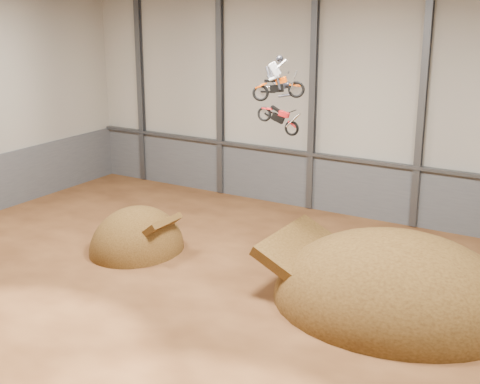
# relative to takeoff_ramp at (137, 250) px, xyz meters

# --- Properties ---
(floor) EXTENTS (40.00, 40.00, 0.00)m
(floor) POSITION_rel_takeoff_ramp_xyz_m (8.07, -3.55, 0.00)
(floor) COLOR #4D2A14
(floor) RESTS_ON ground
(back_wall) EXTENTS (40.00, 0.10, 14.00)m
(back_wall) POSITION_rel_takeoff_ramp_xyz_m (8.07, 11.45, 7.00)
(back_wall) COLOR #B1AB9D
(back_wall) RESTS_ON ground
(lower_band_back) EXTENTS (39.80, 0.18, 3.50)m
(lower_band_back) POSITION_rel_takeoff_ramp_xyz_m (8.07, 11.35, 1.75)
(lower_band_back) COLOR #57595F
(lower_band_back) RESTS_ON ground
(steel_rail) EXTENTS (39.80, 0.35, 0.20)m
(steel_rail) POSITION_rel_takeoff_ramp_xyz_m (8.07, 11.20, 3.55)
(steel_rail) COLOR #47494F
(steel_rail) RESTS_ON lower_band_back
(steel_column_0) EXTENTS (0.40, 0.36, 13.90)m
(steel_column_0) POSITION_rel_takeoff_ramp_xyz_m (-8.60, 11.25, 7.00)
(steel_column_0) COLOR #47494F
(steel_column_0) RESTS_ON ground
(steel_column_1) EXTENTS (0.40, 0.36, 13.90)m
(steel_column_1) POSITION_rel_takeoff_ramp_xyz_m (-1.93, 11.25, 7.00)
(steel_column_1) COLOR #47494F
(steel_column_1) RESTS_ON ground
(steel_column_2) EXTENTS (0.40, 0.36, 13.90)m
(steel_column_2) POSITION_rel_takeoff_ramp_xyz_m (4.73, 11.25, 7.00)
(steel_column_2) COLOR #47494F
(steel_column_2) RESTS_ON ground
(steel_column_3) EXTENTS (0.40, 0.36, 13.90)m
(steel_column_3) POSITION_rel_takeoff_ramp_xyz_m (11.40, 11.25, 7.00)
(steel_column_3) COLOR #47494F
(steel_column_3) RESTS_ON ground
(takeoff_ramp) EXTENTS (4.69, 5.41, 4.69)m
(takeoff_ramp) POSITION_rel_takeoff_ramp_xyz_m (0.00, 0.00, 0.00)
(takeoff_ramp) COLOR #3D260F
(takeoff_ramp) RESTS_ON ground
(landing_ramp) EXTENTS (10.83, 9.58, 6.25)m
(landing_ramp) POSITION_rel_takeoff_ramp_xyz_m (13.78, 0.79, 0.00)
(landing_ramp) COLOR #3D260F
(landing_ramp) RESTS_ON ground
(fmx_rider_a) EXTENTS (2.56, 1.78, 2.24)m
(fmx_rider_a) POSITION_rel_takeoff_ramp_xyz_m (8.46, -0.21, 9.71)
(fmx_rider_a) COLOR #E44C06
(fmx_rider_b) EXTENTS (3.58, 0.97, 3.31)m
(fmx_rider_b) POSITION_rel_takeoff_ramp_xyz_m (7.70, 0.93, 8.43)
(fmx_rider_b) COLOR red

